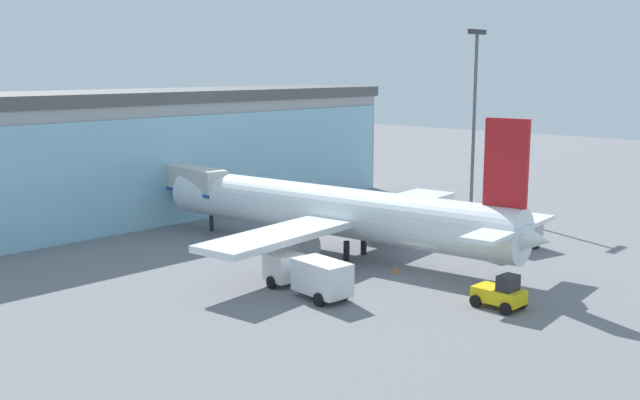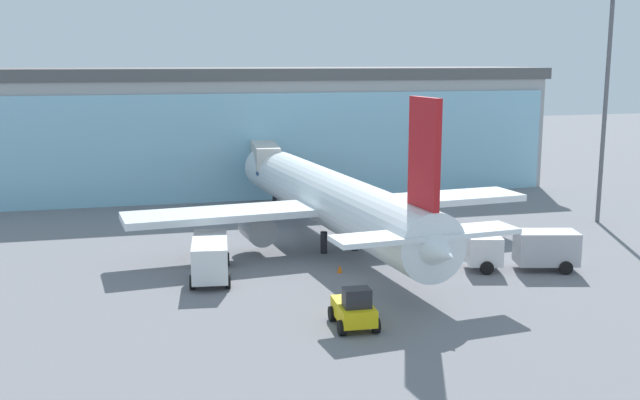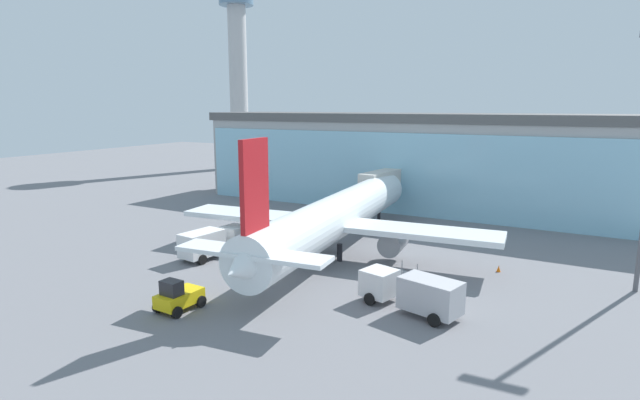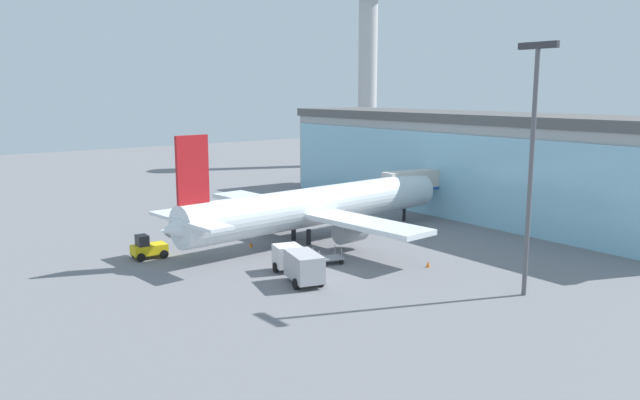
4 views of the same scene
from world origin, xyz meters
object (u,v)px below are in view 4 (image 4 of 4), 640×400
(pushback_tug, at_px, (148,248))
(airplane, at_px, (316,207))
(jet_bridge, at_px, (424,181))
(catering_truck, at_px, (221,219))
(baggage_cart, at_px, (327,258))
(apron_light_mast, at_px, (532,150))
(safety_cone_nose, at_px, (251,244))
(fuel_truck, at_px, (298,263))
(safety_cone_wingtip, at_px, (428,264))
(control_tower, at_px, (368,51))

(pushback_tug, bearing_deg, airplane, -8.23)
(jet_bridge, xyz_separation_m, catering_truck, (-8.68, -24.28, -3.17))
(airplane, bearing_deg, baggage_cart, -125.60)
(airplane, bearing_deg, apron_light_mast, -90.70)
(safety_cone_nose, bearing_deg, fuel_truck, -13.22)
(baggage_cart, bearing_deg, jet_bridge, -142.92)
(fuel_truck, relative_size, baggage_cart, 2.45)
(jet_bridge, bearing_deg, catering_truck, 167.13)
(fuel_truck, distance_m, baggage_cart, 5.66)
(jet_bridge, relative_size, safety_cone_wingtip, 21.39)
(jet_bridge, xyz_separation_m, safety_cone_nose, (-0.28, -25.50, -4.37))
(catering_truck, xyz_separation_m, pushback_tug, (5.99, -11.24, -0.49))
(catering_truck, distance_m, fuel_truck, 20.98)
(control_tower, bearing_deg, jet_bridge, -35.31)
(apron_light_mast, bearing_deg, fuel_truck, -140.79)
(apron_light_mast, xyz_separation_m, pushback_tug, (-28.72, -18.69, -10.44))
(catering_truck, relative_size, safety_cone_wingtip, 13.72)
(control_tower, xyz_separation_m, safety_cone_wingtip, (63.47, -50.39, -23.86))
(catering_truck, bearing_deg, jet_bridge, -11.07)
(airplane, distance_m, fuel_truck, 14.90)
(fuel_truck, bearing_deg, catering_truck, 4.77)
(apron_light_mast, height_order, safety_cone_nose, apron_light_mast)
(baggage_cart, distance_m, pushback_tug, 17.26)
(baggage_cart, bearing_deg, fuel_truck, 40.22)
(pushback_tug, bearing_deg, safety_cone_nose, -9.04)
(airplane, distance_m, safety_cone_nose, 8.18)
(airplane, xyz_separation_m, pushback_tug, (-3.91, -17.34, -2.63))
(catering_truck, xyz_separation_m, baggage_cart, (18.19, 0.96, -0.97))
(baggage_cart, xyz_separation_m, safety_cone_wingtip, (6.52, 6.53, -0.23))
(apron_light_mast, xyz_separation_m, airplane, (-24.81, -1.36, -7.81))
(baggage_cart, height_order, pushback_tug, pushback_tug)
(safety_cone_nose, bearing_deg, control_tower, 128.59)
(apron_light_mast, height_order, baggage_cart, apron_light_mast)
(jet_bridge, relative_size, airplane, 0.31)
(catering_truck, bearing_deg, control_tower, 42.41)
(apron_light_mast, height_order, safety_cone_wingtip, apron_light_mast)
(apron_light_mast, distance_m, baggage_cart, 20.84)
(control_tower, relative_size, fuel_truck, 5.28)
(pushback_tug, bearing_deg, safety_cone_wingtip, -40.52)
(airplane, height_order, baggage_cart, airplane)
(jet_bridge, bearing_deg, safety_cone_wingtip, -129.52)
(control_tower, height_order, safety_cone_nose, control_tower)
(airplane, relative_size, fuel_truck, 4.92)
(catering_truck, distance_m, safety_cone_nose, 8.57)
(safety_cone_wingtip, bearing_deg, airplane, -174.64)
(safety_cone_nose, bearing_deg, safety_cone_wingtip, 28.09)
(catering_truck, bearing_deg, safety_cone_nose, -89.66)
(safety_cone_wingtip, bearing_deg, safety_cone_nose, -151.91)
(baggage_cart, height_order, safety_cone_nose, baggage_cart)
(control_tower, height_order, fuel_truck, control_tower)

